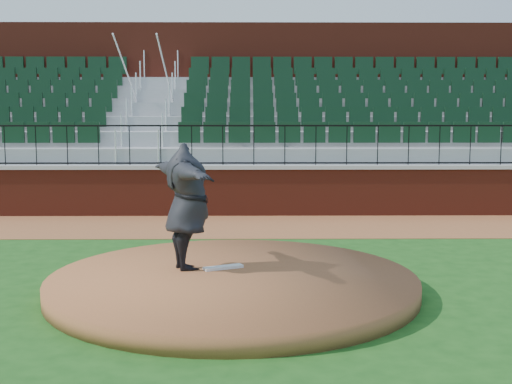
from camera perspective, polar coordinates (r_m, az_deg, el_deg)
ground at (r=10.64m, az=0.08°, el=-7.99°), size 90.00×90.00×0.00m
warning_track at (r=15.91m, az=-0.14°, el=-2.86°), size 34.00×3.20×0.01m
field_wall at (r=17.40m, az=-0.18°, el=-0.01°), size 34.00×0.35×1.20m
wall_cap at (r=17.33m, az=-0.18°, el=2.13°), size 34.00×0.45×0.10m
wall_railing at (r=17.29m, az=-0.18°, el=3.94°), size 34.00×0.05×1.00m
seating_stands at (r=19.99m, az=-0.24°, el=5.82°), size 34.00×5.10×4.60m
concourse_wall at (r=22.79m, az=-0.28°, el=7.12°), size 34.00×0.50×5.50m
pitchers_mound at (r=10.36m, az=-1.96°, el=-7.70°), size 5.57×5.57×0.25m
pitching_rubber at (r=10.75m, az=-2.77°, el=-6.34°), size 0.64×0.41×0.04m
pitcher at (r=10.59m, az=-5.83°, el=-1.23°), size 1.57×2.50×1.98m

